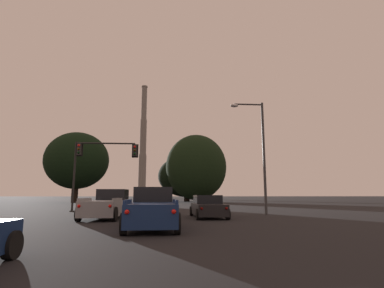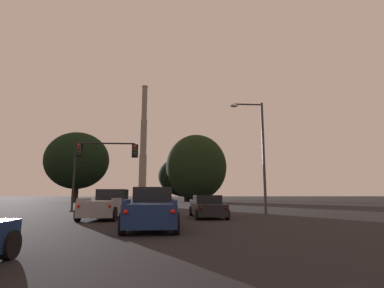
{
  "view_description": "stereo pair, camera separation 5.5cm",
  "coord_description": "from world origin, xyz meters",
  "px_view_note": "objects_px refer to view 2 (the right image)",
  "views": [
    {
      "loc": [
        0.99,
        -0.56,
        1.44
      ],
      "look_at": [
        4.08,
        39.52,
        8.29
      ],
      "focal_mm": 28.0,
      "sensor_mm": 36.0,
      "label": 1
    },
    {
      "loc": [
        1.05,
        -0.56,
        1.44
      ],
      "look_at": [
        4.08,
        39.52,
        8.29
      ],
      "focal_mm": 28.0,
      "sensor_mm": 36.0,
      "label": 2
    }
  ],
  "objects_px": {
    "traffic_light_overhead_left": "(96,158)",
    "pickup_truck_left_lane_front": "(107,205)",
    "sedan_right_lane_front": "(207,207)",
    "smokestack": "(143,153)",
    "street_lamp": "(258,145)",
    "pickup_truck_center_lane_second": "(152,209)"
  },
  "relations": [
    {
      "from": "traffic_light_overhead_left",
      "to": "pickup_truck_left_lane_front",
      "type": "bearing_deg",
      "value": -70.51
    },
    {
      "from": "pickup_truck_left_lane_front",
      "to": "sedan_right_lane_front",
      "type": "height_order",
      "value": "pickup_truck_left_lane_front"
    },
    {
      "from": "pickup_truck_left_lane_front",
      "to": "sedan_right_lane_front",
      "type": "relative_size",
      "value": 1.17
    },
    {
      "from": "sedan_right_lane_front",
      "to": "street_lamp",
      "type": "height_order",
      "value": "street_lamp"
    },
    {
      "from": "pickup_truck_center_lane_second",
      "to": "traffic_light_overhead_left",
      "type": "relative_size",
      "value": 0.9
    },
    {
      "from": "pickup_truck_left_lane_front",
      "to": "traffic_light_overhead_left",
      "type": "bearing_deg",
      "value": 111.33
    },
    {
      "from": "pickup_truck_left_lane_front",
      "to": "pickup_truck_center_lane_second",
      "type": "distance_m",
      "value": 6.55
    },
    {
      "from": "pickup_truck_left_lane_front",
      "to": "sedan_right_lane_front",
      "type": "distance_m",
      "value": 6.4
    },
    {
      "from": "traffic_light_overhead_left",
      "to": "smokestack",
      "type": "relative_size",
      "value": 0.12
    },
    {
      "from": "pickup_truck_center_lane_second",
      "to": "smokestack",
      "type": "height_order",
      "value": "smokestack"
    },
    {
      "from": "traffic_light_overhead_left",
      "to": "street_lamp",
      "type": "bearing_deg",
      "value": -20.33
    },
    {
      "from": "pickup_truck_left_lane_front",
      "to": "traffic_light_overhead_left",
      "type": "height_order",
      "value": "traffic_light_overhead_left"
    },
    {
      "from": "sedan_right_lane_front",
      "to": "traffic_light_overhead_left",
      "type": "xyz_separation_m",
      "value": [
        -9.09,
        7.58,
        4.06
      ]
    },
    {
      "from": "sedan_right_lane_front",
      "to": "smokestack",
      "type": "xyz_separation_m",
      "value": [
        -14.76,
        118.62,
        20.11
      ]
    },
    {
      "from": "pickup_truck_center_lane_second",
      "to": "pickup_truck_left_lane_front",
      "type": "bearing_deg",
      "value": 116.7
    },
    {
      "from": "traffic_light_overhead_left",
      "to": "street_lamp",
      "type": "xyz_separation_m",
      "value": [
        13.44,
        -4.98,
        0.51
      ]
    },
    {
      "from": "smokestack",
      "to": "street_lamp",
      "type": "bearing_deg",
      "value": -80.65
    },
    {
      "from": "sedan_right_lane_front",
      "to": "smokestack",
      "type": "bearing_deg",
      "value": 95.62
    },
    {
      "from": "traffic_light_overhead_left",
      "to": "sedan_right_lane_front",
      "type": "bearing_deg",
      "value": -39.83
    },
    {
      "from": "pickup_truck_center_lane_second",
      "to": "street_lamp",
      "type": "distance_m",
      "value": 12.18
    },
    {
      "from": "smokestack",
      "to": "pickup_truck_left_lane_front",
      "type": "bearing_deg",
      "value": -85.97
    },
    {
      "from": "pickup_truck_left_lane_front",
      "to": "traffic_light_overhead_left",
      "type": "relative_size",
      "value": 0.9
    }
  ]
}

